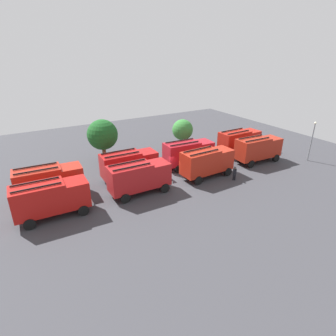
% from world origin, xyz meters
% --- Properties ---
extents(ground_plane, '(65.23, 65.23, 0.00)m').
position_xyz_m(ground_plane, '(0.00, 0.00, 0.00)').
color(ground_plane, '#38383D').
extents(fire_truck_0, '(7.26, 2.92, 3.88)m').
position_xyz_m(fire_truck_0, '(-14.31, -1.97, 2.15)').
color(fire_truck_0, '#AB1411').
rests_on(fire_truck_0, ground).
extents(fire_truck_1, '(7.23, 2.81, 3.88)m').
position_xyz_m(fire_truck_1, '(-4.91, -1.92, 2.15)').
color(fire_truck_1, '#A41719').
rests_on(fire_truck_1, ground).
extents(fire_truck_2, '(7.27, 2.93, 3.88)m').
position_xyz_m(fire_truck_2, '(4.46, -2.21, 2.15)').
color(fire_truck_2, '#A92213').
rests_on(fire_truck_2, ground).
extents(fire_truck_3, '(7.30, 3.01, 3.88)m').
position_xyz_m(fire_truck_3, '(14.01, -1.85, 2.15)').
color(fire_truck_3, '#9D2213').
rests_on(fire_truck_3, ground).
extents(fire_truck_4, '(7.31, 3.04, 3.88)m').
position_xyz_m(fire_truck_4, '(-13.84, 2.11, 2.15)').
color(fire_truck_4, '#A72215').
rests_on(fire_truck_4, ground).
extents(fire_truck_5, '(7.24, 2.85, 3.88)m').
position_xyz_m(fire_truck_5, '(-4.43, 2.07, 2.15)').
color(fire_truck_5, '#A91616').
rests_on(fire_truck_5, ground).
extents(fire_truck_6, '(7.32, 3.06, 3.88)m').
position_xyz_m(fire_truck_6, '(4.31, 1.78, 2.15)').
color(fire_truck_6, '#A51721').
rests_on(fire_truck_6, ground).
extents(fire_truck_7, '(7.26, 2.91, 3.88)m').
position_xyz_m(fire_truck_7, '(14.25, 2.25, 2.15)').
color(fire_truck_7, '#A91B11').
rests_on(fire_truck_7, ground).
extents(firefighter_0, '(0.48, 0.45, 1.81)m').
position_xyz_m(firefighter_0, '(6.93, -4.77, 1.03)').
color(firefighter_0, black).
rests_on(firefighter_0, ground).
extents(firefighter_1, '(0.29, 0.45, 1.78)m').
position_xyz_m(firefighter_1, '(-3.97, 4.02, 1.00)').
color(firefighter_1, black).
rests_on(firefighter_1, ground).
extents(firefighter_2, '(0.46, 0.47, 1.83)m').
position_xyz_m(firefighter_2, '(19.74, 0.17, 1.04)').
color(firefighter_2, black).
rests_on(firefighter_2, ground).
extents(firefighter_3, '(0.48, 0.46, 1.62)m').
position_xyz_m(firefighter_3, '(8.30, 4.78, 0.90)').
color(firefighter_3, black).
rests_on(firefighter_3, ground).
extents(tree_0, '(4.23, 4.23, 6.55)m').
position_xyz_m(tree_0, '(-5.51, 8.54, 4.41)').
color(tree_0, brown).
rests_on(tree_0, ground).
extents(tree_1, '(3.31, 3.31, 5.13)m').
position_xyz_m(tree_1, '(7.33, 7.92, 3.45)').
color(tree_1, brown).
rests_on(tree_1, ground).
extents(traffic_cone_0, '(0.48, 0.48, 0.68)m').
position_xyz_m(traffic_cone_0, '(10.16, 3.06, 0.34)').
color(traffic_cone_0, '#F2600C').
rests_on(traffic_cone_0, ground).
extents(lamppost, '(0.36, 0.36, 5.88)m').
position_xyz_m(lamppost, '(21.06, -5.30, 3.49)').
color(lamppost, slate).
rests_on(lamppost, ground).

